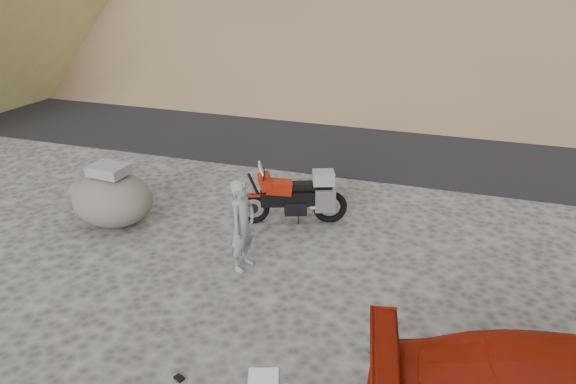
{
  "coord_description": "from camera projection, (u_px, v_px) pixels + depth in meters",
  "views": [
    {
      "loc": [
        3.46,
        -7.23,
        5.48
      ],
      "look_at": [
        0.46,
        2.18,
        1.0
      ],
      "focal_mm": 35.0,
      "sensor_mm": 36.0,
      "label": 1
    }
  ],
  "objects": [
    {
      "name": "gear_blue_mat",
      "position": [
        385.0,
        348.0,
        8.08
      ],
      "size": [
        0.46,
        0.22,
        0.18
      ],
      "primitive_type": "cylinder",
      "rotation": [
        0.0,
        1.57,
        0.09
      ],
      "color": "#17458F",
      "rests_on": "ground"
    },
    {
      "name": "boulder",
      "position": [
        113.0,
        199.0,
        11.58
      ],
      "size": [
        2.06,
        1.9,
        1.29
      ],
      "rotation": [
        0.0,
        0.0,
        -0.31
      ],
      "color": "#504C44",
      "rests_on": "ground"
    },
    {
      "name": "gear_bottle",
      "position": [
        409.0,
        361.0,
        7.8
      ],
      "size": [
        0.1,
        0.1,
        0.23
      ],
      "primitive_type": "cylinder",
      "rotation": [
        0.0,
        0.0,
        -0.3
      ],
      "color": "#17458F",
      "rests_on": "ground"
    },
    {
      "name": "ground",
      "position": [
        223.0,
        293.0,
        9.49
      ],
      "size": [
        140.0,
        140.0,
        0.0
      ],
      "primitive_type": "plane",
      "color": "#403D3B",
      "rests_on": "ground"
    },
    {
      "name": "road",
      "position": [
        341.0,
        133.0,
        17.3
      ],
      "size": [
        120.0,
        7.0,
        0.05
      ],
      "primitive_type": "cube",
      "color": "black",
      "rests_on": "ground"
    },
    {
      "name": "gear_white_cloth",
      "position": [
        263.0,
        377.0,
        7.66
      ],
      "size": [
        0.51,
        0.48,
        0.01
      ],
      "primitive_type": "cube",
      "rotation": [
        0.0,
        0.0,
        0.32
      ],
      "color": "white",
      "rests_on": "ground"
    },
    {
      "name": "man",
      "position": [
        244.0,
        267.0,
        10.25
      ],
      "size": [
        0.51,
        0.68,
        1.71
      ],
      "primitive_type": "imported",
      "rotation": [
        0.0,
        0.0,
        1.41
      ],
      "color": "gray",
      "rests_on": "ground"
    },
    {
      "name": "small_rock",
      "position": [
        84.0,
        190.0,
        12.83
      ],
      "size": [
        0.85,
        0.8,
        0.43
      ],
      "rotation": [
        0.0,
        0.0,
        0.24
      ],
      "color": "#504C44",
      "rests_on": "ground"
    },
    {
      "name": "gear_glove_a",
      "position": [
        179.0,
        378.0,
        7.63
      ],
      "size": [
        0.16,
        0.14,
        0.04
      ],
      "primitive_type": "cube",
      "rotation": [
        0.0,
        0.0,
        -0.42
      ],
      "color": "black",
      "rests_on": "ground"
    },
    {
      "name": "motorcycle",
      "position": [
        297.0,
        197.0,
        11.61
      ],
      "size": [
        2.21,
        1.12,
        1.37
      ],
      "rotation": [
        0.0,
        0.0,
        0.35
      ],
      "color": "black",
      "rests_on": "ground"
    }
  ]
}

